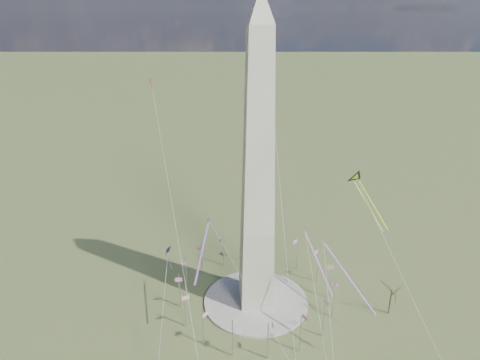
{
  "coord_description": "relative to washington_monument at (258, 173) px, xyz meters",
  "views": [
    {
      "loc": [
        -16.83,
        -120.89,
        94.77
      ],
      "look_at": [
        -5.55,
        0.0,
        45.91
      ],
      "focal_mm": 32.0,
      "sensor_mm": 36.0,
      "label": 1
    }
  ],
  "objects": [
    {
      "name": "ground",
      "position": [
        0.0,
        0.0,
        -47.95
      ],
      "size": [
        2000.0,
        2000.0,
        0.0
      ],
      "primitive_type": "plane",
      "color": "#4F6130",
      "rests_on": "ground"
    },
    {
      "name": "plaza",
      "position": [
        0.0,
        0.0,
        -47.55
      ],
      "size": [
        36.0,
        36.0,
        0.8
      ],
      "primitive_type": "cylinder",
      "color": "#BCB7AC",
      "rests_on": "ground"
    },
    {
      "name": "washington_monument",
      "position": [
        0.0,
        0.0,
        0.0
      ],
      "size": [
        15.56,
        15.56,
        100.0
      ],
      "color": "beige",
      "rests_on": "plaza"
    },
    {
      "name": "flagpole_ring",
      "position": [
        -0.0,
        -0.0,
        -40.68
      ],
      "size": [
        54.4,
        54.4,
        13.0
      ],
      "color": "silver",
      "rests_on": "ground"
    },
    {
      "name": "tree_near",
      "position": [
        43.35,
        -10.13,
        -37.92
      ],
      "size": [
        8.04,
        8.04,
        14.08
      ],
      "color": "#4D422F",
      "rests_on": "ground"
    },
    {
      "name": "kite_delta_black",
      "position": [
        33.93,
        5.54,
        -5.89
      ],
      "size": [
        10.2,
        18.47,
        15.09
      ],
      "rotation": [
        0.0,
        0.0,
        3.48
      ],
      "color": "black",
      "rests_on": "ground"
    },
    {
      "name": "kite_diamond_purple",
      "position": [
        -29.36,
        5.46,
        -29.78
      ],
      "size": [
        1.95,
        3.13,
        9.84
      ],
      "rotation": [
        0.0,
        0.0,
        2.68
      ],
      "color": "navy",
      "rests_on": "ground"
    },
    {
      "name": "kite_streamer_left",
      "position": [
        21.36,
        -20.49,
        -21.06
      ],
      "size": [
        11.8,
        18.87,
        14.52
      ],
      "rotation": [
        0.0,
        0.0,
        3.67
      ],
      "color": "red",
      "rests_on": "ground"
    },
    {
      "name": "kite_streamer_mid",
      "position": [
        -17.24,
        -7.66,
        -19.09
      ],
      "size": [
        5.96,
        18.06,
        12.65
      ],
      "rotation": [
        0.0,
        0.0,
        2.88
      ],
      "color": "red",
      "rests_on": "ground"
    },
    {
      "name": "kite_streamer_right",
      "position": [
        20.89,
        4.83,
        -32.17
      ],
      "size": [
        6.79,
        21.94,
        15.33
      ],
      "rotation": [
        0.0,
        0.0,
        3.39
      ],
      "color": "red",
      "rests_on": "ground"
    },
    {
      "name": "kite_small_red",
      "position": [
        -33.88,
        33.47,
        23.33
      ],
      "size": [
        1.34,
        2.12,
        4.71
      ],
      "rotation": [
        0.0,
        0.0,
        2.67
      ],
      "color": "red",
      "rests_on": "ground"
    },
    {
      "name": "kite_small_white",
      "position": [
        9.35,
        45.35,
        31.2
      ],
      "size": [
        1.61,
        1.92,
        5.13
      ],
      "rotation": [
        0.0,
        0.0,
        3.0
      ],
      "color": "white",
      "rests_on": "ground"
    }
  ]
}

